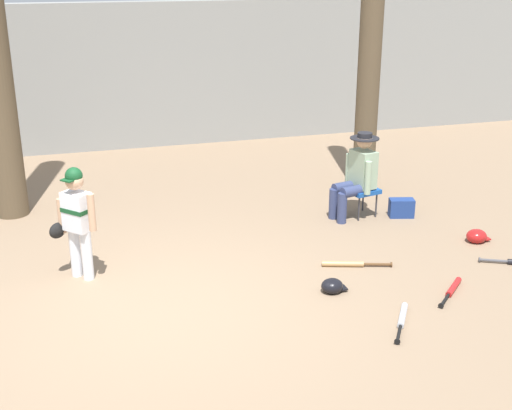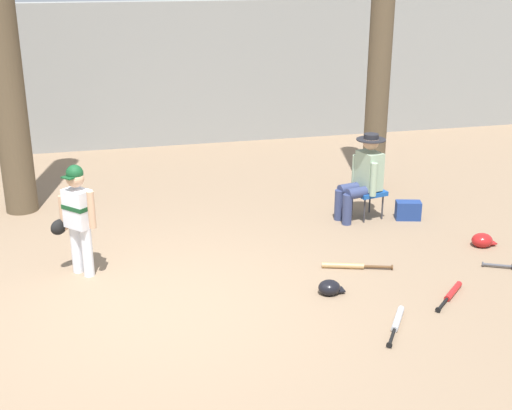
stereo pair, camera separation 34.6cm
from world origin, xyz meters
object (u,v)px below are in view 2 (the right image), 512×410
at_px(seated_spectator, 363,175).
at_px(batting_helmet_black, 330,288).
at_px(handbag_beside_stool, 408,210).
at_px(tree_behind_spectator, 382,18).
at_px(bat_red_barrel, 451,293).
at_px(bat_aluminum_silver, 397,322).
at_px(batting_helmet_red, 482,240).
at_px(bat_wood_tan, 348,266).
at_px(young_ballplayer, 77,213).
at_px(folding_stool, 368,193).

xyz_separation_m(seated_spectator, batting_helmet_black, (-1.20, -2.05, -0.57)).
bearing_deg(seated_spectator, handbag_beside_stool, -16.58).
distance_m(tree_behind_spectator, bat_red_barrel, 4.48).
relative_size(bat_aluminum_silver, batting_helmet_red, 2.13).
relative_size(bat_wood_tan, batting_helmet_black, 2.80).
bearing_deg(young_ballplayer, seated_spectator, 13.18).
bearing_deg(young_ballplayer, batting_helmet_red, -4.57).
distance_m(seated_spectator, handbag_beside_stool, 0.83).
bearing_deg(bat_wood_tan, folding_stool, 60.42).
distance_m(young_ballplayer, handbag_beside_stool, 4.51).
bearing_deg(seated_spectator, batting_helmet_red, -48.99).
relative_size(bat_red_barrel, batting_helmet_black, 1.96).
distance_m(tree_behind_spectator, batting_helmet_black, 4.52).
bearing_deg(tree_behind_spectator, bat_aluminum_silver, -109.77).
relative_size(seated_spectator, bat_aluminum_silver, 1.80).
bearing_deg(folding_stool, seated_spectator, -167.75).
relative_size(seated_spectator, bat_wood_tan, 1.49).
bearing_deg(handbag_beside_stool, bat_wood_tan, -136.61).
distance_m(tree_behind_spectator, bat_wood_tan, 3.99).
distance_m(seated_spectator, batting_helmet_black, 2.44).
bearing_deg(bat_wood_tan, young_ballplayer, 168.63).
distance_m(tree_behind_spectator, folding_stool, 2.60).
height_order(tree_behind_spectator, bat_wood_tan, tree_behind_spectator).
height_order(seated_spectator, bat_wood_tan, seated_spectator).
distance_m(bat_red_barrel, bat_wood_tan, 1.23).
distance_m(bat_wood_tan, batting_helmet_red, 1.89).
relative_size(batting_helmet_black, batting_helmet_red, 0.92).
distance_m(folding_stool, bat_aluminum_silver, 3.00).
relative_size(handbag_beside_stool, bat_wood_tan, 0.42).
relative_size(bat_red_barrel, bat_aluminum_silver, 0.85).
relative_size(young_ballplayer, seated_spectator, 1.09).
relative_size(bat_red_barrel, batting_helmet_red, 1.81).
bearing_deg(handbag_beside_stool, tree_behind_spectator, 87.87).
distance_m(young_ballplayer, bat_aluminum_silver, 3.66).
distance_m(young_ballplayer, batting_helmet_red, 4.97).
distance_m(bat_wood_tan, bat_aluminum_silver, 1.34).
relative_size(tree_behind_spectator, batting_helmet_black, 20.42).
xyz_separation_m(young_ballplayer, batting_helmet_black, (2.59, -1.16, -0.67)).
bearing_deg(batting_helmet_black, handbag_beside_stool, 45.64).
distance_m(folding_stool, seated_spectator, 0.29).
bearing_deg(batting_helmet_red, bat_red_barrel, -132.90).
height_order(handbag_beside_stool, bat_aluminum_silver, handbag_beside_stool).
xyz_separation_m(folding_stool, bat_aluminum_silver, (-0.87, -2.86, -0.33)).
height_order(tree_behind_spectator, bat_red_barrel, tree_behind_spectator).
xyz_separation_m(folding_stool, bat_wood_tan, (-0.86, -1.52, -0.33)).
distance_m(folding_stool, bat_wood_tan, 1.78).
distance_m(tree_behind_spectator, seated_spectator, 2.40).
distance_m(handbag_beside_stool, batting_helmet_red, 1.20).
height_order(young_ballplayer, bat_wood_tan, young_ballplayer).
bearing_deg(batting_helmet_black, bat_wood_tan, 51.80).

